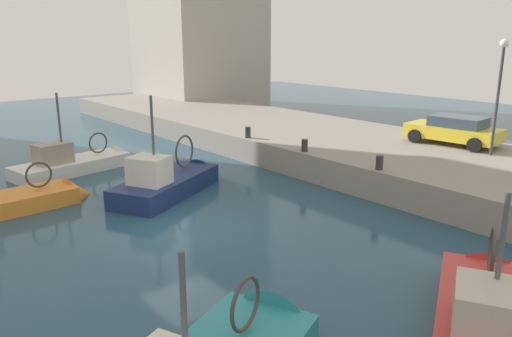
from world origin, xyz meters
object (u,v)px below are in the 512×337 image
at_px(mooring_bollard_south, 379,163).
at_px(mooring_bollard_north, 248,132).
at_px(parked_car_yellow, 454,130).
at_px(fishing_boat_white, 80,168).
at_px(fishing_boat_navy, 171,189).
at_px(mooring_bollard_mid, 305,145).
at_px(quay_streetlamp, 500,78).
at_px(fishing_boat_orange, 12,208).
at_px(fishing_boat_red, 486,324).

height_order(mooring_bollard_south, mooring_bollard_north, same).
bearing_deg(parked_car_yellow, fishing_boat_white, 141.25).
relative_size(fishing_boat_navy, mooring_bollard_mid, 11.08).
height_order(mooring_bollard_mid, quay_streetlamp, quay_streetlamp).
height_order(fishing_boat_navy, quay_streetlamp, quay_streetlamp).
bearing_deg(mooring_bollard_south, quay_streetlamp, -15.52).
bearing_deg(fishing_boat_navy, mooring_bollard_mid, -18.17).
bearing_deg(mooring_bollard_north, parked_car_yellow, -48.98).
bearing_deg(parked_car_yellow, mooring_bollard_south, -174.63).
xyz_separation_m(mooring_bollard_south, quay_streetlamp, (5.65, -1.57, 2.98)).
relative_size(parked_car_yellow, mooring_bollard_south, 7.83).
relative_size(fishing_boat_orange, parked_car_yellow, 1.39).
height_order(mooring_bollard_mid, mooring_bollard_north, same).
distance_m(fishing_boat_navy, quay_streetlamp, 14.23).
xyz_separation_m(fishing_boat_white, mooring_bollard_south, (7.28, -11.61, 1.35)).
xyz_separation_m(mooring_bollard_mid, mooring_bollard_north, (0.00, 4.00, 0.00)).
xyz_separation_m(fishing_boat_white, mooring_bollard_mid, (7.28, -7.61, 1.35)).
relative_size(fishing_boat_white, fishing_boat_navy, 1.03).
bearing_deg(fishing_boat_red, quay_streetlamp, 25.90).
distance_m(parked_car_yellow, mooring_bollard_north, 9.81).
bearing_deg(fishing_boat_navy, quay_streetlamp, -33.26).
bearing_deg(fishing_boat_orange, fishing_boat_navy, -17.52).
bearing_deg(parked_car_yellow, mooring_bollard_north, 131.02).
relative_size(fishing_boat_white, quay_streetlamp, 1.30).
bearing_deg(fishing_boat_orange, fishing_boat_white, 45.28).
height_order(fishing_boat_white, quay_streetlamp, quay_streetlamp).
xyz_separation_m(fishing_boat_navy, mooring_bollard_mid, (5.69, -1.87, 1.33)).
height_order(fishing_boat_orange, parked_car_yellow, fishing_boat_orange).
relative_size(fishing_boat_red, fishing_boat_navy, 0.98).
bearing_deg(quay_streetlamp, mooring_bollard_south, 164.48).
relative_size(fishing_boat_red, mooring_bollard_mid, 10.90).
bearing_deg(fishing_boat_red, mooring_bollard_north, 70.06).
height_order(parked_car_yellow, mooring_bollard_south, parked_car_yellow).
bearing_deg(fishing_boat_red, parked_car_yellow, 32.49).
relative_size(fishing_boat_white, mooring_bollard_mid, 11.45).
relative_size(parked_car_yellow, mooring_bollard_mid, 7.83).
bearing_deg(quay_streetlamp, fishing_boat_red, -154.10).
xyz_separation_m(fishing_boat_orange, parked_car_yellow, (17.66, -7.01, 1.79)).
xyz_separation_m(fishing_boat_white, fishing_boat_red, (1.86, -18.55, 0.02)).
bearing_deg(fishing_boat_navy, fishing_boat_white, 105.49).
relative_size(mooring_bollard_south, quay_streetlamp, 0.11).
xyz_separation_m(fishing_boat_white, parked_car_yellow, (13.71, -11.00, 1.78)).
height_order(fishing_boat_white, fishing_boat_navy, fishing_boat_navy).
xyz_separation_m(fishing_boat_orange, fishing_boat_red, (5.81, -14.56, 0.03)).
height_order(fishing_boat_orange, fishing_boat_red, fishing_boat_red).
relative_size(mooring_bollard_south, mooring_bollard_mid, 1.00).
height_order(fishing_boat_orange, quay_streetlamp, quay_streetlamp).
xyz_separation_m(fishing_boat_red, mooring_bollard_north, (5.42, 14.94, 1.34)).
bearing_deg(fishing_boat_orange, fishing_boat_red, -68.25).
distance_m(fishing_boat_red, parked_car_yellow, 14.16).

